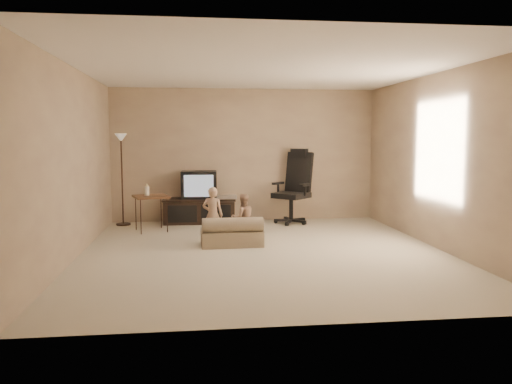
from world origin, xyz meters
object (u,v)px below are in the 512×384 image
office_chair (294,196)px  side_table (151,197)px  floor_lamp (121,159)px  child_sofa (232,234)px  toddler_left (213,215)px  tv_stand (200,202)px  toddler_right (243,218)px

office_chair → side_table: office_chair is taller
floor_lamp → child_sofa: (1.84, -2.00, -1.03)m
child_sofa → toddler_left: toddler_left is taller
tv_stand → toddler_right: size_ratio=1.84×
toddler_left → tv_stand: bearing=-71.5°
child_sofa → toddler_left: size_ratio=1.07×
tv_stand → child_sofa: (0.46, -2.05, -0.22)m
side_table → tv_stand: bearing=41.1°
side_table → toddler_right: side_table is taller
floor_lamp → toddler_right: size_ratio=2.24×
tv_stand → side_table: (-0.82, -0.72, 0.19)m
office_chair → toddler_right: office_chair is taller
floor_lamp → toddler_left: (1.57, -1.77, -0.78)m
floor_lamp → child_sofa: size_ratio=1.82×
tv_stand → child_sofa: bearing=-75.9°
side_table → toddler_left: 1.50m
office_chair → side_table: 2.62m
office_chair → floor_lamp: floor_lamp is taller
floor_lamp → toddler_left: bearing=-48.5°
toddler_right → floor_lamp: bearing=-51.0°
tv_stand → side_table: size_ratio=1.66×
toddler_left → toddler_right: toddler_left is taller
tv_stand → office_chair: bearing=-4.5°
office_chair → side_table: (-2.57, -0.54, 0.09)m
child_sofa → toddler_right: toddler_right is taller
side_table → toddler_right: size_ratio=1.11×
tv_stand → side_table: 1.11m
tv_stand → floor_lamp: floor_lamp is taller
child_sofa → floor_lamp: bearing=131.1°
office_chair → toddler_left: office_chair is taller
office_chair → child_sofa: office_chair is taller
floor_lamp → office_chair: bearing=-2.5°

